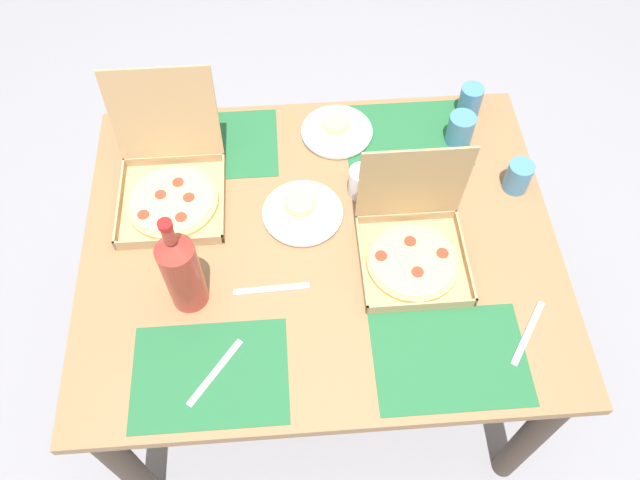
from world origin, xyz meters
TOP-DOWN VIEW (x-y plane):
  - ground_plane at (0.00, 0.00)m, footprint 6.00×6.00m
  - dining_table at (0.00, 0.00)m, footprint 1.24×1.00m
  - placemat_near_left at (-0.28, -0.35)m, footprint 0.36×0.26m
  - placemat_near_right at (0.28, -0.35)m, footprint 0.36×0.26m
  - placemat_far_left at (-0.28, 0.35)m, footprint 0.36×0.26m
  - placemat_far_right at (0.28, 0.35)m, footprint 0.36×0.26m
  - pizza_box_corner_right at (0.23, -0.06)m, footprint 0.27×0.27m
  - pizza_box_center at (-0.39, 0.18)m, footprint 0.28×0.33m
  - plate_far_right at (0.08, 0.37)m, footprint 0.21×0.21m
  - plate_middle at (-0.04, 0.09)m, footprint 0.22×0.22m
  - soda_bottle at (-0.33, -0.15)m, footprint 0.09×0.09m
  - cup_spare at (0.43, 0.32)m, footprint 0.08×0.08m
  - cup_clear_right at (0.55, 0.14)m, footprint 0.07×0.07m
  - cup_clear_left at (0.48, 0.43)m, footprint 0.07×0.07m
  - cup_dark at (0.12, 0.15)m, footprint 0.07×0.07m
  - fork_by_far_right at (-0.13, -0.14)m, footprint 0.19×0.02m
  - knife_by_near_right at (0.30, 0.19)m, footprint 0.06×0.21m
  - fork_by_far_left at (0.48, -0.30)m, footprint 0.12×0.17m
  - fork_by_near_left at (-0.27, -0.35)m, footprint 0.13×0.16m

SIDE VIEW (x-z plane):
  - ground_plane at x=0.00m, z-range 0.00..0.00m
  - dining_table at x=0.00m, z-range 0.25..0.98m
  - placemat_near_left at x=-0.28m, z-range 0.73..0.73m
  - placemat_near_right at x=0.28m, z-range 0.73..0.73m
  - placemat_far_left at x=-0.28m, z-range 0.73..0.73m
  - placemat_far_right at x=0.28m, z-range 0.73..0.73m
  - fork_by_far_right at x=-0.13m, z-range 0.73..0.73m
  - knife_by_near_right at x=0.30m, z-range 0.73..0.73m
  - fork_by_far_left at x=0.48m, z-range 0.73..0.73m
  - fork_by_near_left at x=-0.27m, z-range 0.73..0.73m
  - plate_middle at x=-0.04m, z-range 0.72..0.75m
  - plate_far_right at x=0.08m, z-range 0.72..0.75m
  - cup_clear_right at x=0.55m, z-range 0.73..0.82m
  - cup_dark at x=0.12m, z-range 0.73..0.82m
  - pizza_box_corner_right at x=0.23m, z-range 0.62..0.93m
  - cup_spare at x=0.43m, z-range 0.73..0.82m
  - pizza_box_center at x=-0.39m, z-range 0.62..0.94m
  - cup_clear_left at x=0.48m, z-range 0.73..0.83m
  - soda_bottle at x=-0.33m, z-range 0.70..1.02m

